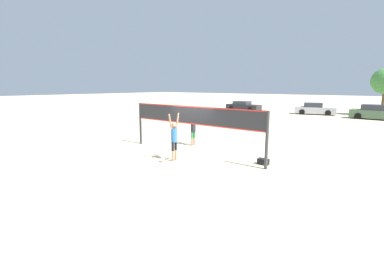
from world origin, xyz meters
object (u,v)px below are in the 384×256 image
at_px(parked_car_mid, 315,109).
at_px(volleyball, 163,160).
at_px(player_blocker, 193,128).
at_px(gear_bag, 263,162).
at_px(player_spiker, 174,136).
at_px(parked_car_near, 243,106).
at_px(volleyball_net, 192,120).
at_px(parked_car_far, 375,113).

bearing_deg(parked_car_mid, volleyball, -103.36).
distance_m(player_blocker, gear_bag, 4.87).
bearing_deg(player_spiker, parked_car_near, 19.98).
distance_m(volleyball_net, gear_bag, 3.95).
bearing_deg(volleyball_net, parked_car_near, 110.94).
bearing_deg(volleyball, parked_car_mid, 88.84).
relative_size(volleyball_net, player_blocker, 4.03).
relative_size(player_blocker, volleyball, 8.92).
xyz_separation_m(player_blocker, parked_car_near, (-7.61, 21.26, -0.41)).
distance_m(player_spiker, parked_car_mid, 25.34).
xyz_separation_m(player_spiker, parked_car_mid, (0.24, 25.33, -0.53)).
height_order(parked_car_near, parked_car_far, parked_car_far).
height_order(player_blocker, parked_car_far, player_blocker).
height_order(parked_car_near, parked_car_mid, parked_car_mid).
relative_size(player_blocker, parked_car_far, 0.43).
xyz_separation_m(volleyball_net, parked_car_far, (6.42, 22.56, -1.05)).
distance_m(volleyball_net, parked_car_mid, 23.92).
relative_size(player_spiker, gear_bag, 4.73).
bearing_deg(gear_bag, volleyball_net, -171.47).
relative_size(volleyball_net, parked_car_mid, 1.65).
distance_m(player_spiker, volleyball, 1.20).
bearing_deg(volleyball, parked_car_far, 74.89).
bearing_deg(parked_car_mid, parked_car_near, 174.64).
bearing_deg(player_spiker, gear_bag, -60.39).
xyz_separation_m(gear_bag, parked_car_near, (-12.29, 22.27, 0.48)).
height_order(player_spiker, player_blocker, player_spiker).
height_order(volleyball_net, gear_bag, volleyball_net).
height_order(gear_bag, parked_car_mid, parked_car_mid).
distance_m(player_blocker, volleyball, 3.71).
bearing_deg(volleyball, gear_bag, 33.28).
bearing_deg(player_blocker, volleyball_net, 35.95).
bearing_deg(volleyball_net, parked_car_mid, 89.20).
relative_size(volleyball_net, parked_car_near, 1.66).
distance_m(gear_bag, parked_car_far, 22.22).
bearing_deg(volleyball_net, player_spiker, -86.43).
distance_m(player_blocker, parked_car_mid, 22.40).
bearing_deg(parked_car_mid, gear_bag, -94.32).
xyz_separation_m(volleyball_net, player_blocker, (-1.12, 1.54, -0.71)).
xyz_separation_m(player_spiker, parked_car_near, (-8.82, 24.24, -0.55)).
bearing_deg(volleyball_net, parked_car_far, 74.11).
bearing_deg(parked_car_far, player_spiker, -102.45).
bearing_deg(parked_car_near, parked_car_mid, 8.53).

